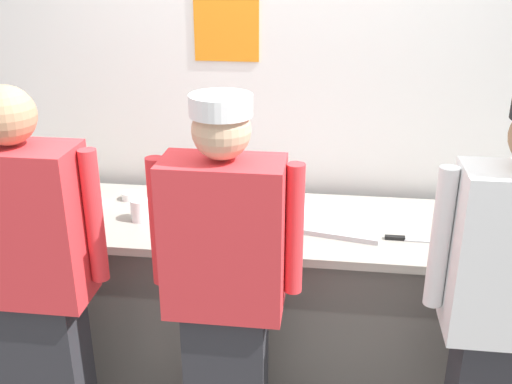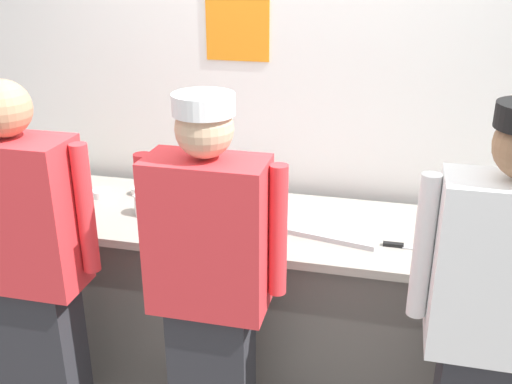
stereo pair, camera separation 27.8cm
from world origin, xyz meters
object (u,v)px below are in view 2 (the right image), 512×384
at_px(chef_center, 210,285).
at_px(deli_cup, 144,205).
at_px(ramekin_yellow_sauce, 139,190).
at_px(sheet_tray, 327,224).
at_px(mixing_bowl_steel, 214,202).
at_px(chefs_knife, 409,247).
at_px(chef_far_right, 496,326).
at_px(chef_near_left, 29,267).
at_px(squeeze_bottle_primary, 64,174).
at_px(plate_stack_front, 491,243).
at_px(ramekin_orange_sauce, 102,193).

distance_m(chef_center, deli_cup, 0.75).
xyz_separation_m(chef_center, ramekin_yellow_sauce, (-0.65, 0.79, 0.03)).
distance_m(sheet_tray, deli_cup, 0.90).
relative_size(chef_center, deli_cup, 15.37).
bearing_deg(mixing_bowl_steel, chefs_knife, -10.46).
bearing_deg(chef_far_right, ramekin_yellow_sauce, 153.68).
distance_m(chef_near_left, chefs_knife, 1.63).
relative_size(chef_center, squeeze_bottle_primary, 7.70).
relative_size(deli_cup, chefs_knife, 0.39).
bearing_deg(deli_cup, plate_stack_front, 1.17).
relative_size(mixing_bowl_steel, squeeze_bottle_primary, 1.87).
xyz_separation_m(chef_center, ramekin_orange_sauce, (-0.82, 0.71, 0.03)).
bearing_deg(chefs_knife, mixing_bowl_steel, 169.54).
relative_size(ramekin_orange_sauce, chefs_knife, 0.37).
xyz_separation_m(chef_center, chef_far_right, (1.06, -0.06, 0.02)).
distance_m(chef_far_right, plate_stack_front, 0.64).
relative_size(chef_near_left, chef_far_right, 0.99).
bearing_deg(chef_center, mixing_bowl_steel, 105.88).
relative_size(ramekin_orange_sauce, deli_cup, 0.96).
xyz_separation_m(squeeze_bottle_primary, ramekin_yellow_sauce, (0.40, 0.06, -0.08)).
relative_size(ramekin_yellow_sauce, deli_cup, 0.77).
distance_m(sheet_tray, squeeze_bottle_primary, 1.44).
distance_m(chef_center, chef_far_right, 1.06).
xyz_separation_m(ramekin_yellow_sauce, ramekin_orange_sauce, (-0.18, -0.08, -0.00)).
relative_size(mixing_bowl_steel, chefs_knife, 1.45).
height_order(ramekin_yellow_sauce, chefs_knife, ramekin_yellow_sauce).
bearing_deg(deli_cup, chefs_knife, -2.42).
relative_size(plate_stack_front, chefs_knife, 0.85).
xyz_separation_m(chef_near_left, mixing_bowl_steel, (0.58, 0.71, 0.05)).
relative_size(plate_stack_front, ramekin_orange_sauce, 2.27).
xyz_separation_m(chef_far_right, plate_stack_front, (0.05, 0.64, 0.01)).
xyz_separation_m(ramekin_orange_sauce, chefs_knife, (1.59, -0.21, -0.02)).
bearing_deg(plate_stack_front, ramekin_yellow_sauce, 173.31).
xyz_separation_m(chef_near_left, plate_stack_front, (1.88, 0.63, 0.03)).
bearing_deg(ramekin_orange_sauce, plate_stack_front, -3.78).
bearing_deg(chef_far_right, plate_stack_front, 85.11).
bearing_deg(squeeze_bottle_primary, deli_cup, -18.81).
relative_size(chef_far_right, sheet_tray, 3.15).
distance_m(chef_far_right, ramekin_yellow_sauce, 1.90).
distance_m(ramekin_yellow_sauce, chefs_knife, 1.44).
relative_size(squeeze_bottle_primary, ramekin_yellow_sauce, 2.59).
bearing_deg(mixing_bowl_steel, chef_near_left, -129.13).
xyz_separation_m(chef_far_right, squeeze_bottle_primary, (-2.11, 0.79, 0.09)).
xyz_separation_m(ramekin_yellow_sauce, deli_cup, (0.14, -0.24, 0.03)).
bearing_deg(mixing_bowl_steel, squeeze_bottle_primary, 175.93).
height_order(squeeze_bottle_primary, deli_cup, squeeze_bottle_primary).
bearing_deg(ramekin_yellow_sauce, mixing_bowl_steel, -14.39).
height_order(plate_stack_front, chefs_knife, plate_stack_front).
bearing_deg(chef_near_left, sheet_tray, 30.12).
bearing_deg(mixing_bowl_steel, ramekin_yellow_sauce, 165.61).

